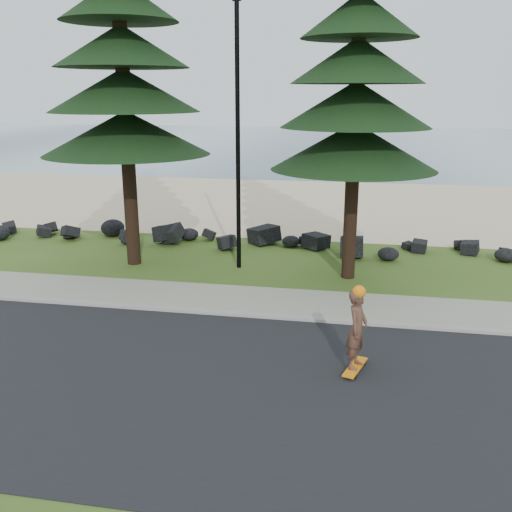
# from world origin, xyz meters

# --- Properties ---
(ground) EXTENTS (160.00, 160.00, 0.00)m
(ground) POSITION_xyz_m (0.00, 0.00, 0.00)
(ground) COLOR #38531A
(ground) RESTS_ON ground
(road) EXTENTS (160.00, 7.00, 0.02)m
(road) POSITION_xyz_m (0.00, -4.50, 0.01)
(road) COLOR black
(road) RESTS_ON ground
(kerb) EXTENTS (160.00, 0.20, 0.10)m
(kerb) POSITION_xyz_m (0.00, -0.90, 0.05)
(kerb) COLOR #A09990
(kerb) RESTS_ON ground
(sidewalk) EXTENTS (160.00, 2.00, 0.08)m
(sidewalk) POSITION_xyz_m (0.00, 0.20, 0.04)
(sidewalk) COLOR gray
(sidewalk) RESTS_ON ground
(beach_sand) EXTENTS (160.00, 15.00, 0.01)m
(beach_sand) POSITION_xyz_m (0.00, 14.50, 0.01)
(beach_sand) COLOR beige
(beach_sand) RESTS_ON ground
(ocean) EXTENTS (160.00, 58.00, 0.01)m
(ocean) POSITION_xyz_m (0.00, 51.00, 0.00)
(ocean) COLOR #335162
(ocean) RESTS_ON ground
(seawall_boulders) EXTENTS (60.00, 2.40, 1.10)m
(seawall_boulders) POSITION_xyz_m (0.00, 5.60, 0.00)
(seawall_boulders) COLOR black
(seawall_boulders) RESTS_ON ground
(lamp_post) EXTENTS (0.25, 0.14, 8.14)m
(lamp_post) POSITION_xyz_m (0.00, 3.20, 4.13)
(lamp_post) COLOR black
(lamp_post) RESTS_ON ground
(skateboarder) EXTENTS (0.55, 1.01, 1.83)m
(skateboarder) POSITION_xyz_m (3.82, -3.37, 0.92)
(skateboarder) COLOR orange
(skateboarder) RESTS_ON ground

